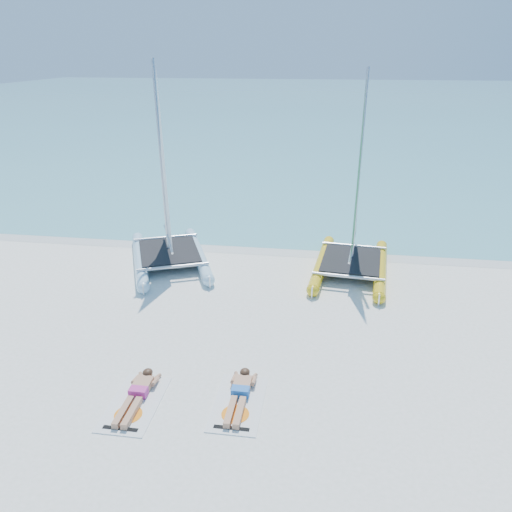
{
  "coord_description": "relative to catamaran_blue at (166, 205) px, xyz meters",
  "views": [
    {
      "loc": [
        1.17,
        -11.35,
        6.71
      ],
      "look_at": [
        -0.69,
        1.2,
        1.46
      ],
      "focal_mm": 35.0,
      "sensor_mm": 36.0,
      "label": 1
    }
  ],
  "objects": [
    {
      "name": "sunbather_a",
      "position": [
        1.58,
        -7.15,
        -1.89
      ],
      "size": [
        0.37,
        1.73,
        0.26
      ],
      "color": "tan",
      "rests_on": "towel_a"
    },
    {
      "name": "ground",
      "position": [
        4.08,
        -3.82,
        -2.01
      ],
      "size": [
        140.0,
        140.0,
        0.0
      ],
      "primitive_type": "plane",
      "color": "white",
      "rests_on": "ground"
    },
    {
      "name": "catamaran_blue",
      "position": [
        0.0,
        0.0,
        0.0
      ],
      "size": [
        4.08,
        5.45,
        6.72
      ],
      "rotation": [
        0.0,
        0.0,
        0.4
      ],
      "color": "#B0D6E8",
      "rests_on": "ground"
    },
    {
      "name": "sea",
      "position": [
        4.08,
        59.18,
        -2.0
      ],
      "size": [
        140.0,
        115.0,
        0.01
      ],
      "primitive_type": "cube",
      "color": "#79C6CA",
      "rests_on": "ground"
    },
    {
      "name": "catamaran_yellow",
      "position": [
        6.18,
        0.54,
        0.03
      ],
      "size": [
        2.73,
        5.18,
        6.48
      ],
      "rotation": [
        0.0,
        0.0,
        -0.1
      ],
      "color": "gold",
      "rests_on": "ground"
    },
    {
      "name": "wet_sand_strip",
      "position": [
        4.08,
        1.68,
        -2.0
      ],
      "size": [
        140.0,
        1.4,
        0.01
      ],
      "primitive_type": "cube",
      "color": "silver",
      "rests_on": "ground"
    },
    {
      "name": "sunbather_b",
      "position": [
        3.68,
        -6.83,
        -1.89
      ],
      "size": [
        0.37,
        1.73,
        0.26
      ],
      "color": "tan",
      "rests_on": "towel_b"
    },
    {
      "name": "towel_a",
      "position": [
        1.58,
        -7.34,
        -2.0
      ],
      "size": [
        1.0,
        1.85,
        0.02
      ],
      "primitive_type": "cube",
      "color": "white",
      "rests_on": "ground"
    },
    {
      "name": "towel_b",
      "position": [
        3.68,
        -7.02,
        -2.0
      ],
      "size": [
        1.0,
        1.85,
        0.02
      ],
      "primitive_type": "cube",
      "color": "white",
      "rests_on": "ground"
    }
  ]
}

